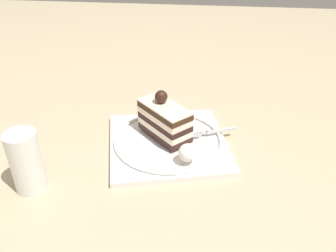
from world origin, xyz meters
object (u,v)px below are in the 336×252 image
Objects in this scene: fork at (211,132)px; whipped_cream_dollop at (188,153)px; dessert_plate at (168,142)px; drink_glass_near at (27,164)px; cake_slice at (166,119)px.

whipped_cream_dollop is at bearing 156.56° from fork.
drink_glass_near is at bearing 124.19° from dessert_plate.
drink_glass_near is (-0.09, 0.27, 0.01)m from whipped_cream_dollop.
dessert_plate is 0.09m from fork.
cake_slice is 1.24× the size of fork.
dessert_plate is at bearing -55.81° from drink_glass_near.
whipped_cream_dollop is 0.29m from drink_glass_near.
cake_slice is at bearing -52.56° from drink_glass_near.
cake_slice is 3.51× the size of whipped_cream_dollop.
cake_slice is at bearing 22.56° from dessert_plate.
fork is at bearing -71.64° from dessert_plate.
dessert_plate is 2.35× the size of cake_slice.
dessert_plate is 0.28m from drink_glass_near.
drink_glass_near is (-0.19, 0.32, 0.03)m from fork.
fork is at bearing -81.37° from cake_slice.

